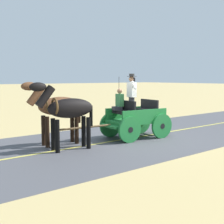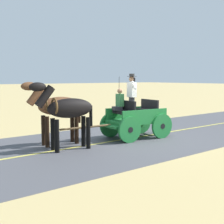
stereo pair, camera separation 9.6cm
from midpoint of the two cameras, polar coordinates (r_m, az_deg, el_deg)
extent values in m
plane|color=tan|center=(12.03, 5.02, -4.79)|extent=(200.00, 200.00, 0.00)
cube|color=#4C4C51|center=(12.03, 5.02, -4.77)|extent=(6.10, 160.00, 0.01)
cube|color=#DBCC4C|center=(12.03, 5.02, -4.75)|extent=(0.12, 160.00, 0.00)
cube|color=#1E7233|center=(11.88, 4.80, -1.70)|extent=(1.41, 2.31, 0.12)
cube|color=#1E7233|center=(11.40, 6.54, -0.65)|extent=(0.26, 2.09, 0.44)
cube|color=#1E7233|center=(12.30, 3.21, -0.10)|extent=(0.26, 2.09, 0.44)
cube|color=#1E7233|center=(11.21, -0.19, -2.69)|extent=(1.10, 0.34, 0.08)
cube|color=#1E7233|center=(12.66, 9.13, -2.08)|extent=(0.74, 0.27, 0.06)
cube|color=black|center=(11.48, 2.41, -0.06)|extent=(1.05, 0.46, 0.14)
cube|color=black|center=(11.56, 3.15, 1.08)|extent=(1.02, 0.18, 0.44)
cube|color=black|center=(12.14, 6.68, 0.26)|extent=(1.05, 0.46, 0.14)
cube|color=black|center=(12.23, 7.35, 1.33)|extent=(1.02, 0.18, 0.44)
cylinder|color=#1E7233|center=(10.94, 3.63, -3.36)|extent=(0.19, 0.97, 0.96)
cylinder|color=black|center=(10.94, 3.63, -3.36)|extent=(0.14, 0.22, 0.21)
cylinder|color=#1E7233|center=(12.00, -0.02, -2.47)|extent=(0.19, 0.97, 0.96)
cylinder|color=black|center=(12.00, -0.02, -2.47)|extent=(0.14, 0.22, 0.21)
cylinder|color=#1E7233|center=(11.90, 9.65, -2.64)|extent=(0.19, 0.97, 0.96)
cylinder|color=black|center=(11.90, 9.65, -2.64)|extent=(0.14, 0.22, 0.21)
cylinder|color=#1E7233|center=(12.88, 5.78, -1.88)|extent=(0.19, 0.97, 0.96)
cylinder|color=black|center=(12.88, 5.78, -1.88)|extent=(0.14, 0.22, 0.21)
cylinder|color=brown|center=(10.72, -4.63, -2.87)|extent=(0.26, 2.00, 0.07)
cylinder|color=black|center=(11.67, 1.58, 3.50)|extent=(0.02, 0.02, 1.30)
cylinder|color=#2D2D33|center=(11.50, 3.96, 0.59)|extent=(0.22, 0.22, 0.90)
cube|color=silver|center=(11.45, 3.99, 4.23)|extent=(0.36, 0.25, 0.56)
sphere|color=#9E7051|center=(11.44, 4.01, 6.23)|extent=(0.22, 0.22, 0.22)
cylinder|color=black|center=(11.44, 4.01, 6.73)|extent=(0.36, 0.36, 0.01)
cylinder|color=black|center=(11.44, 4.02, 6.98)|extent=(0.20, 0.20, 0.10)
cylinder|color=silver|center=(11.28, 4.38, 5.10)|extent=(0.27, 0.11, 0.32)
cube|color=black|center=(11.22, 4.49, 6.12)|extent=(0.03, 0.07, 0.14)
cube|color=#2D2D33|center=(11.60, 1.22, 0.71)|extent=(0.31, 0.35, 0.14)
cube|color=#387F47|center=(11.64, 1.72, 2.26)|extent=(0.32, 0.23, 0.48)
sphere|color=#9E7051|center=(11.62, 1.72, 3.98)|extent=(0.20, 0.20, 0.20)
ellipsoid|color=black|center=(9.88, -7.59, 0.74)|extent=(0.75, 1.62, 0.64)
cylinder|color=black|center=(9.63, -10.07, -4.54)|extent=(0.15, 0.15, 1.05)
cylinder|color=black|center=(9.96, -10.82, -4.18)|extent=(0.15, 0.15, 1.05)
cylinder|color=black|center=(10.06, -4.24, -3.98)|extent=(0.15, 0.15, 1.05)
cylinder|color=black|center=(10.38, -5.15, -3.66)|extent=(0.15, 0.15, 1.05)
cylinder|color=black|center=(9.54, -12.28, 2.86)|extent=(0.34, 0.67, 0.73)
ellipsoid|color=black|center=(9.46, -13.59, 4.63)|extent=(0.28, 0.56, 0.28)
cube|color=black|center=(9.55, -12.17, 3.08)|extent=(0.12, 0.51, 0.56)
cylinder|color=black|center=(10.23, -3.75, -0.72)|extent=(0.11, 0.11, 0.70)
torus|color=brown|center=(9.67, -10.56, 1.04)|extent=(0.55, 0.14, 0.55)
ellipsoid|color=brown|center=(10.68, -9.57, 1.14)|extent=(0.71, 1.61, 0.64)
cylinder|color=black|center=(10.43, -11.87, -3.73)|extent=(0.15, 0.15, 1.05)
cylinder|color=black|center=(10.76, -12.55, -3.43)|extent=(0.15, 0.15, 1.05)
cylinder|color=black|center=(10.85, -6.45, -3.23)|extent=(0.15, 0.15, 1.05)
cylinder|color=black|center=(11.17, -7.27, -2.96)|extent=(0.15, 0.15, 1.05)
cylinder|color=brown|center=(10.35, -13.93, 3.09)|extent=(0.32, 0.67, 0.73)
ellipsoid|color=brown|center=(10.27, -15.14, 4.72)|extent=(0.27, 0.56, 0.28)
cube|color=black|center=(10.36, -13.83, 3.29)|extent=(0.11, 0.51, 0.56)
cylinder|color=black|center=(11.02, -5.99, -0.22)|extent=(0.11, 0.11, 0.70)
torus|color=brown|center=(10.47, -12.34, 1.41)|extent=(0.55, 0.12, 0.55)
camera|label=1|loc=(0.05, -89.75, 0.03)|focal=48.44mm
camera|label=2|loc=(0.05, 90.25, -0.03)|focal=48.44mm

